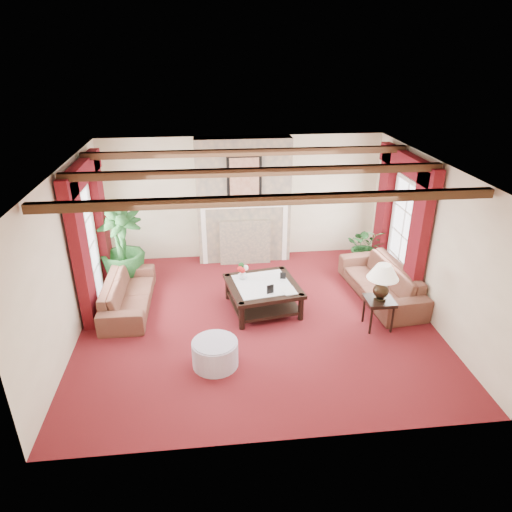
{
  "coord_description": "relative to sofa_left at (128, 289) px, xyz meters",
  "views": [
    {
      "loc": [
        -0.76,
        -6.8,
        4.4
      ],
      "look_at": [
        0.03,
        0.4,
        1.04
      ],
      "focal_mm": 32.0,
      "sensor_mm": 36.0,
      "label": 1
    }
  ],
  "objects": [
    {
      "name": "french_door_left",
      "position": [
        -0.68,
        0.36,
        1.74
      ],
      "size": [
        0.1,
        1.1,
        2.16
      ],
      "primitive_type": null,
      "color": "white",
      "rests_on": "ground"
    },
    {
      "name": "small_plant",
      "position": [
        4.86,
        1.21,
        -0.02
      ],
      "size": [
        1.25,
        1.3,
        0.72
      ],
      "primitive_type": "imported",
      "rotation": [
        0.0,
        0.0,
        -0.23
      ],
      "color": "black",
      "rests_on": "ground"
    },
    {
      "name": "sofa_left",
      "position": [
        0.0,
        0.0,
        0.0
      ],
      "size": [
        1.98,
        0.6,
        0.77
      ],
      "primitive_type": "imported",
      "rotation": [
        0.0,
        0.0,
        1.56
      ],
      "color": "#3E1117",
      "rests_on": "ground"
    },
    {
      "name": "fireplace",
      "position": [
        2.29,
        1.91,
        2.31
      ],
      "size": [
        2.0,
        0.52,
        2.7
      ],
      "primitive_type": null,
      "color": "tan",
      "rests_on": "ground"
    },
    {
      "name": "potted_palm",
      "position": [
        -0.22,
        1.03,
        0.05
      ],
      "size": [
        1.4,
        1.86,
        0.88
      ],
      "primitive_type": "imported",
      "rotation": [
        0.0,
        0.0,
        0.17
      ],
      "color": "black",
      "rests_on": "ground"
    },
    {
      "name": "table_lamp",
      "position": [
        4.3,
        -1.11,
        0.49
      ],
      "size": [
        0.52,
        0.52,
        0.66
      ],
      "primitive_type": null,
      "color": "black",
      "rests_on": "side_table"
    },
    {
      "name": "right_wall",
      "position": [
        5.29,
        -0.64,
        0.96
      ],
      "size": [
        0.02,
        5.5,
        2.7
      ],
      "primitive_type": "cube",
      "color": "beige",
      "rests_on": "ground"
    },
    {
      "name": "side_table",
      "position": [
        4.3,
        -1.11,
        -0.11
      ],
      "size": [
        0.55,
        0.55,
        0.54
      ],
      "primitive_type": null,
      "rotation": [
        0.0,
        0.0,
        0.22
      ],
      "color": "black",
      "rests_on": "ground"
    },
    {
      "name": "ceiling",
      "position": [
        2.29,
        -0.64,
        2.31
      ],
      "size": [
        6.0,
        6.0,
        0.0
      ],
      "primitive_type": "plane",
      "rotation": [
        3.14,
        0.0,
        0.0
      ],
      "color": "white",
      "rests_on": "floor"
    },
    {
      "name": "sofa_right",
      "position": [
        4.73,
        -0.1,
        0.04
      ],
      "size": [
        2.32,
        1.11,
        0.85
      ],
      "primitive_type": "imported",
      "rotation": [
        0.0,
        0.0,
        -1.46
      ],
      "color": "#3E1117",
      "rests_on": "ground"
    },
    {
      "name": "curtains_left",
      "position": [
        -0.57,
        0.36,
        2.16
      ],
      "size": [
        0.2,
        2.4,
        2.55
      ],
      "primitive_type": null,
      "color": "#4F0A14",
      "rests_on": "ground"
    },
    {
      "name": "floor",
      "position": [
        2.29,
        -0.64,
        -0.39
      ],
      "size": [
        6.0,
        6.0,
        0.0
      ],
      "primitive_type": "plane",
      "color": "#4D0D17",
      "rests_on": "ground"
    },
    {
      "name": "photo_frame_a",
      "position": [
        2.52,
        -0.66,
        0.2
      ],
      "size": [
        0.13,
        0.06,
        0.17
      ],
      "primitive_type": null,
      "rotation": [
        0.0,
        0.0,
        0.3
      ],
      "color": "black",
      "rests_on": "coffee_table"
    },
    {
      "name": "back_wall",
      "position": [
        2.29,
        2.11,
        0.96
      ],
      "size": [
        6.0,
        0.02,
        2.7
      ],
      "primitive_type": "cube",
      "color": "beige",
      "rests_on": "ground"
    },
    {
      "name": "flower_vase",
      "position": [
        2.09,
        -0.06,
        0.2
      ],
      "size": [
        0.29,
        0.29,
        0.18
      ],
      "primitive_type": "imported",
      "rotation": [
        0.0,
        0.0,
        -0.33
      ],
      "color": "silver",
      "rests_on": "coffee_table"
    },
    {
      "name": "ceiling_beams",
      "position": [
        2.29,
        -0.64,
        2.25
      ],
      "size": [
        6.0,
        3.0,
        0.12
      ],
      "primitive_type": null,
      "color": "#352011",
      "rests_on": "ceiling"
    },
    {
      "name": "french_door_right",
      "position": [
        5.26,
        0.36,
        1.74
      ],
      "size": [
        0.1,
        1.1,
        2.16
      ],
      "primitive_type": null,
      "color": "white",
      "rests_on": "ground"
    },
    {
      "name": "coffee_table",
      "position": [
        2.44,
        -0.31,
        -0.14
      ],
      "size": [
        1.41,
        1.41,
        0.5
      ],
      "primitive_type": null,
      "rotation": [
        0.0,
        0.0,
        0.17
      ],
      "color": "black",
      "rests_on": "ground"
    },
    {
      "name": "left_wall",
      "position": [
        -0.71,
        -0.64,
        0.96
      ],
      "size": [
        0.02,
        5.5,
        2.7
      ],
      "primitive_type": "cube",
      "color": "beige",
      "rests_on": "ground"
    },
    {
      "name": "photo_frame_b",
      "position": [
        2.82,
        -0.15,
        0.18
      ],
      "size": [
        0.11,
        0.04,
        0.14
      ],
      "primitive_type": null,
      "rotation": [
        0.0,
        0.0,
        -0.18
      ],
      "color": "black",
      "rests_on": "coffee_table"
    },
    {
      "name": "ottoman",
      "position": [
        1.53,
        -1.84,
        -0.18
      ],
      "size": [
        0.69,
        0.69,
        0.4
      ],
      "primitive_type": "cylinder",
      "color": "#A89EB4",
      "rests_on": "ground"
    },
    {
      "name": "book",
      "position": [
        2.74,
        -0.64,
        0.27
      ],
      "size": [
        0.23,
        0.09,
        0.31
      ],
      "primitive_type": "imported",
      "rotation": [
        0.0,
        0.0,
        0.15
      ],
      "color": "black",
      "rests_on": "coffee_table"
    },
    {
      "name": "curtains_right",
      "position": [
        5.15,
        0.36,
        2.16
      ],
      "size": [
        0.2,
        2.4,
        2.55
      ],
      "primitive_type": null,
      "color": "#4F0A14",
      "rests_on": "ground"
    }
  ]
}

